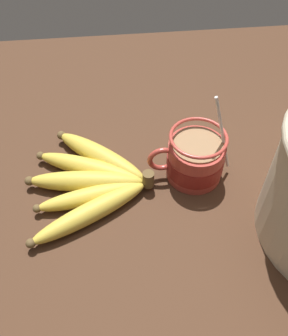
{
  "coord_description": "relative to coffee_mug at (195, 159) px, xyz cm",
  "views": [
    {
      "loc": [
        5.14,
        46.66,
        55.25
      ],
      "look_at": [
        0.61,
        5.17,
        7.7
      ],
      "focal_mm": 40.0,
      "sensor_mm": 36.0,
      "label": 1
    }
  ],
  "objects": [
    {
      "name": "coffee_mug",
      "position": [
        0.0,
        0.0,
        0.0
      ],
      "size": [
        14.83,
        9.97,
        17.31
      ],
      "color": "#B23D33",
      "rests_on": "table"
    },
    {
      "name": "table",
      "position": [
        8.4,
        -3.93,
        -5.75
      ],
      "size": [
        93.06,
        93.06,
        3.56
      ],
      "color": "#422819",
      "rests_on": "ground"
    },
    {
      "name": "banana_bunch",
      "position": [
        18.07,
        1.05,
        -2.22
      ],
      "size": [
        22.26,
        26.04,
        4.08
      ],
      "color": "brown",
      "rests_on": "table"
    }
  ]
}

